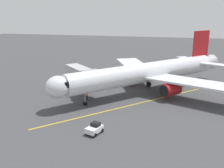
# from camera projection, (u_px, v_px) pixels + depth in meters

# --- Properties ---
(ground_plane) EXTENTS (220.00, 220.00, 0.00)m
(ground_plane) POSITION_uv_depth(u_px,v_px,m) (142.00, 91.00, 51.89)
(ground_plane) COLOR #424244
(apron_lead_in_line) EXTENTS (27.94, 28.96, 0.01)m
(apron_lead_in_line) POSITION_uv_depth(u_px,v_px,m) (142.00, 103.00, 45.40)
(apron_lead_in_line) COLOR yellow
(apron_lead_in_line) RESTS_ON ground
(airplane) EXTENTS (32.92, 33.23, 11.50)m
(airplane) POSITION_uv_depth(u_px,v_px,m) (147.00, 73.00, 50.04)
(airplane) COLOR silver
(airplane) RESTS_ON ground
(jet_bridge) EXTENTS (9.60, 9.37, 5.40)m
(jet_bridge) POSITION_uv_depth(u_px,v_px,m) (84.00, 76.00, 48.59)
(jet_bridge) COLOR #B7B7BC
(jet_bridge) RESTS_ON ground
(ground_crew_marshaller) EXTENTS (0.29, 0.42, 1.71)m
(ground_crew_marshaller) POSITION_uv_depth(u_px,v_px,m) (51.00, 90.00, 49.57)
(ground_crew_marshaller) COLOR #23232D
(ground_crew_marshaller) RESTS_ON ground
(ground_crew_wing_walker) EXTENTS (0.47, 0.43, 1.71)m
(ground_crew_wing_walker) POSITION_uv_depth(u_px,v_px,m) (87.00, 95.00, 46.42)
(ground_crew_wing_walker) COLOR #23232D
(ground_crew_wing_walker) RESTS_ON ground
(tug_near_nose) EXTENTS (2.19, 2.67, 1.50)m
(tug_near_nose) POSITION_uv_depth(u_px,v_px,m) (95.00, 129.00, 33.83)
(tug_near_nose) COLOR white
(tug_near_nose) RESTS_ON ground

